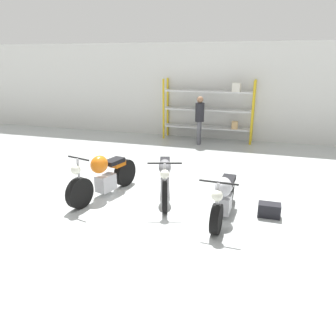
# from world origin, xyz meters

# --- Properties ---
(ground_plane) EXTENTS (30.00, 30.00, 0.00)m
(ground_plane) POSITION_xyz_m (0.00, 0.00, 0.00)
(ground_plane) COLOR #B2B7B7
(back_wall) EXTENTS (30.00, 0.08, 3.60)m
(back_wall) POSITION_xyz_m (0.00, 6.49, 1.80)
(back_wall) COLOR silver
(back_wall) RESTS_ON ground_plane
(shelving_rack) EXTENTS (3.42, 0.63, 2.29)m
(shelving_rack) POSITION_xyz_m (-0.02, 6.11, 1.23)
(shelving_rack) COLOR gold
(shelving_rack) RESTS_ON ground_plane
(motorcycle_orange) EXTENTS (0.81, 2.16, 1.11)m
(motorcycle_orange) POSITION_xyz_m (-1.43, 0.04, 0.47)
(motorcycle_orange) COLOR black
(motorcycle_orange) RESTS_ON ground_plane
(motorcycle_grey) EXTENTS (0.89, 2.03, 1.05)m
(motorcycle_grey) POSITION_xyz_m (-0.05, 0.34, 0.49)
(motorcycle_grey) COLOR black
(motorcycle_grey) RESTS_ON ground_plane
(motorcycle_silver) EXTENTS (0.70, 1.96, 0.99)m
(motorcycle_silver) POSITION_xyz_m (1.34, -0.22, 0.43)
(motorcycle_silver) COLOR black
(motorcycle_silver) RESTS_ON ground_plane
(person_browsing) EXTENTS (0.32, 0.32, 1.74)m
(person_browsing) POSITION_xyz_m (-0.31, 5.37, 1.03)
(person_browsing) COLOR #595960
(person_browsing) RESTS_ON ground_plane
(toolbox) EXTENTS (0.44, 0.26, 0.28)m
(toolbox) POSITION_xyz_m (2.23, 0.05, 0.14)
(toolbox) COLOR black
(toolbox) RESTS_ON ground_plane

